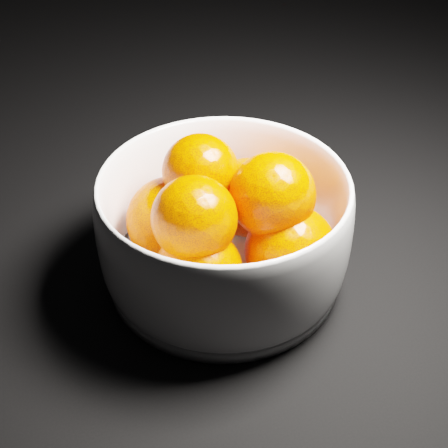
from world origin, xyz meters
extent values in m
cube|color=black|center=(0.00, 0.00, 0.00)|extent=(3.00, 3.00, 0.00)
cylinder|color=white|center=(0.16, -0.25, 0.01)|extent=(0.24, 0.24, 0.01)
sphere|color=#FF4400|center=(0.20, -0.20, 0.06)|extent=(0.09, 0.09, 0.09)
sphere|color=#FF4400|center=(0.11, -0.22, 0.06)|extent=(0.09, 0.09, 0.09)
sphere|color=#FF4400|center=(0.13, -0.30, 0.06)|extent=(0.08, 0.08, 0.08)
sphere|color=#FF4400|center=(0.22, -0.29, 0.06)|extent=(0.09, 0.09, 0.09)
sphere|color=#FF4400|center=(0.15, -0.21, 0.11)|extent=(0.08, 0.08, 0.08)
sphere|color=#FF4400|center=(0.13, -0.28, 0.11)|extent=(0.08, 0.08, 0.08)
sphere|color=#FF4400|center=(0.21, -0.27, 0.11)|extent=(0.08, 0.08, 0.08)
camera|label=1|loc=(0.05, -0.72, 0.45)|focal=50.00mm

